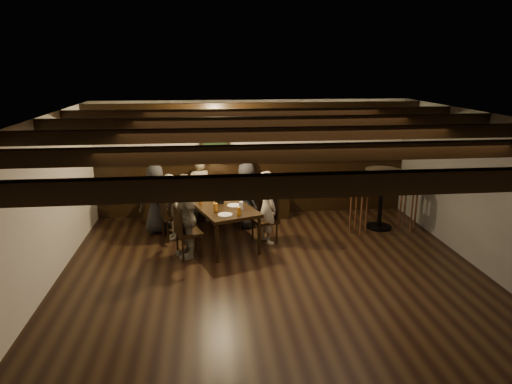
{
  "coord_description": "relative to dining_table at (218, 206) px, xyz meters",
  "views": [
    {
      "loc": [
        -0.96,
        -5.84,
        3.11
      ],
      "look_at": [
        -0.18,
        1.3,
        1.08
      ],
      "focal_mm": 32.0,
      "sensor_mm": 36.0,
      "label": 1
    }
  ],
  "objects": [
    {
      "name": "person_left_near",
      "position": [
        -0.86,
        0.18,
        -0.05
      ],
      "size": [
        0.68,
        0.88,
        1.21
      ],
      "primitive_type": "imported",
      "rotation": [
        0.0,
        0.0,
        -1.23
      ],
      "color": "gray",
      "rests_on": "floor"
    },
    {
      "name": "chair_left_far",
      "position": [
        -0.53,
        -0.66,
        -0.39
      ],
      "size": [
        0.51,
        0.51,
        0.87
      ],
      "rotation": [
        0.0,
        0.0,
        -1.23
      ],
      "color": "black",
      "rests_on": "floor"
    },
    {
      "name": "plate_far",
      "position": [
        0.27,
        -0.22,
        0.07
      ],
      "size": [
        0.24,
        0.24,
        0.01
      ],
      "primitive_type": "cylinder",
      "color": "white",
      "rests_on": "dining_table"
    },
    {
      "name": "person_left_far",
      "position": [
        -0.56,
        -0.67,
        0.05
      ],
      "size": [
        0.6,
        0.9,
        1.42
      ],
      "primitive_type": "imported",
      "rotation": [
        0.0,
        0.0,
        -1.23
      ],
      "color": "gray",
      "rests_on": "floor"
    },
    {
      "name": "candle",
      "position": [
        0.01,
        0.32,
        0.08
      ],
      "size": [
        0.05,
        0.05,
        0.05
      ],
      "primitive_type": "cylinder",
      "color": "beige",
      "rests_on": "dining_table"
    },
    {
      "name": "chair_right_far",
      "position": [
        0.83,
        -0.19,
        -0.39
      ],
      "size": [
        0.5,
        0.5,
        0.87
      ],
      "rotation": [
        0.0,
        0.0,
        1.91
      ],
      "color": "black",
      "rests_on": "floor"
    },
    {
      "name": "pint_b",
      "position": [
        0.02,
        0.7,
        0.13
      ],
      "size": [
        0.07,
        0.07,
        0.14
      ],
      "primitive_type": "cylinder",
      "color": "#BF7219",
      "rests_on": "dining_table"
    },
    {
      "name": "condiment_caddy",
      "position": [
        0.02,
        -0.05,
        0.12
      ],
      "size": [
        0.15,
        0.1,
        0.12
      ],
      "primitive_type": "cube",
      "color": "black",
      "rests_on": "dining_table"
    },
    {
      "name": "dining_table",
      "position": [
        0.0,
        0.0,
        0.0
      ],
      "size": [
        1.44,
        2.09,
        0.72
      ],
      "rotation": [
        0.0,
        0.0,
        0.34
      ],
      "color": "black",
      "rests_on": "floor"
    },
    {
      "name": "bar_stool_left",
      "position": [
        2.64,
        0.1,
        -0.21
      ],
      "size": [
        0.42,
        0.43,
        1.19
      ],
      "rotation": [
        0.0,
        0.0,
        0.42
      ],
      "color": "#3A2212",
      "rests_on": "floor"
    },
    {
      "name": "high_top_table",
      "position": [
        3.13,
        0.31,
        0.11
      ],
      "size": [
        0.66,
        0.66,
        1.18
      ],
      "color": "black",
      "rests_on": "floor"
    },
    {
      "name": "pint_f",
      "position": [
        0.37,
        -0.45,
        0.13
      ],
      "size": [
        0.07,
        0.07,
        0.14
      ],
      "primitive_type": "cylinder",
      "color": "silver",
      "rests_on": "dining_table"
    },
    {
      "name": "pint_e",
      "position": [
        -0.06,
        -0.5,
        0.13
      ],
      "size": [
        0.07,
        0.07,
        0.14
      ],
      "primitive_type": "cylinder",
      "color": "#BF7219",
      "rests_on": "dining_table"
    },
    {
      "name": "person_bench_right",
      "position": [
        0.55,
        1.15,
        0.01
      ],
      "size": [
        0.78,
        0.69,
        1.34
      ],
      "primitive_type": "imported",
      "rotation": [
        0.0,
        0.0,
        3.48
      ],
      "color": "maroon",
      "rests_on": "floor"
    },
    {
      "name": "chair_left_near",
      "position": [
        -0.83,
        0.19,
        -0.38
      ],
      "size": [
        0.54,
        0.54,
        0.92
      ],
      "rotation": [
        0.0,
        0.0,
        -1.23
      ],
      "color": "black",
      "rests_on": "floor"
    },
    {
      "name": "pint_c",
      "position": [
        -0.32,
        -0.0,
        0.13
      ],
      "size": [
        0.07,
        0.07,
        0.14
      ],
      "primitive_type": "cylinder",
      "color": "#BF7219",
      "rests_on": "dining_table"
    },
    {
      "name": "person_bench_centre",
      "position": [
        -0.35,
        0.99,
        0.02
      ],
      "size": [
        0.57,
        0.47,
        1.35
      ],
      "primitive_type": "imported",
      "rotation": [
        0.0,
        0.0,
        3.48
      ],
      "color": "gray",
      "rests_on": "floor"
    },
    {
      "name": "pint_a",
      "position": [
        -0.5,
        0.57,
        0.13
      ],
      "size": [
        0.07,
        0.07,
        0.14
      ],
      "primitive_type": "cylinder",
      "color": "#BF7219",
      "rests_on": "dining_table"
    },
    {
      "name": "chair_right_near",
      "position": [
        0.53,
        0.66,
        -0.4
      ],
      "size": [
        0.5,
        0.5,
        0.85
      ],
      "rotation": [
        0.0,
        0.0,
        1.91
      ],
      "color": "black",
      "rests_on": "floor"
    },
    {
      "name": "pint_g",
      "position": [
        0.31,
        -0.74,
        0.13
      ],
      "size": [
        0.07,
        0.07,
        0.14
      ],
      "primitive_type": "cylinder",
      "color": "#BF7219",
      "rests_on": "dining_table"
    },
    {
      "name": "person_bench_left",
      "position": [
        -1.15,
        0.55,
        -0.0
      ],
      "size": [
        0.74,
        0.6,
        1.31
      ],
      "primitive_type": "imported",
      "rotation": [
        0.0,
        0.0,
        3.48
      ],
      "color": "#262729",
      "rests_on": "floor"
    },
    {
      "name": "person_right_near",
      "position": [
        0.56,
        0.67,
        -0.02
      ],
      "size": [
        0.59,
        0.72,
        1.28
      ],
      "primitive_type": "imported",
      "rotation": [
        0.0,
        0.0,
        1.91
      ],
      "color": "black",
      "rests_on": "floor"
    },
    {
      "name": "pint_d",
      "position": [
        0.22,
        0.29,
        0.13
      ],
      "size": [
        0.07,
        0.07,
        0.14
      ],
      "primitive_type": "cylinder",
      "color": "silver",
      "rests_on": "dining_table"
    },
    {
      "name": "plate_near",
      "position": [
        0.09,
        -0.71,
        0.07
      ],
      "size": [
        0.24,
        0.24,
        0.01
      ],
      "primitive_type": "cylinder",
      "color": "white",
      "rests_on": "dining_table"
    },
    {
      "name": "room",
      "position": [
        0.5,
        0.26,
        0.42
      ],
      "size": [
        7.0,
        7.0,
        7.0
      ],
      "color": "black",
      "rests_on": "ground"
    },
    {
      "name": "bar_stool_right",
      "position": [
        3.64,
        0.15,
        -0.21
      ],
      "size": [
        0.41,
        0.43,
        1.19
      ],
      "rotation": [
        0.0,
        0.0,
        0.38
      ],
      "color": "#3A2212",
      "rests_on": "floor"
    },
    {
      "name": "person_right_far",
      "position": [
        0.86,
        -0.18,
        0.0
      ],
      "size": [
        0.46,
        0.56,
        1.32
      ],
      "primitive_type": "imported",
      "rotation": [
        0.0,
        0.0,
        1.91
      ],
      "color": "#ACA592",
      "rests_on": "floor"
    }
  ]
}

